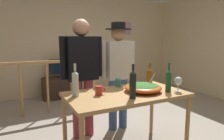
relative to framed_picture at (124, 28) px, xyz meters
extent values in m
plane|color=#9E9384|center=(-1.47, -2.68, -1.72)|extent=(7.76, 7.76, 0.00)
cube|color=beige|center=(-1.47, 0.06, -0.44)|extent=(5.97, 0.10, 2.57)
cube|color=beige|center=(1.52, -1.86, -0.44)|extent=(0.10, 4.11, 2.57)
cube|color=#C08FAF|center=(0.00, 0.00, 0.00)|extent=(0.46, 0.03, 0.34)
cylinder|color=#B2844C|center=(-2.82, -1.20, -1.24)|extent=(0.04, 0.04, 0.97)
cylinder|color=#B2844C|center=(-2.36, -1.20, -1.24)|extent=(0.04, 0.04, 0.97)
cylinder|color=#B2844C|center=(-1.90, -1.20, -1.24)|extent=(0.04, 0.04, 0.97)
cylinder|color=#B2844C|center=(-1.44, -1.20, -1.24)|extent=(0.04, 0.04, 0.97)
cube|color=#B2844C|center=(-2.82, -1.20, -0.73)|extent=(2.85, 0.07, 0.05)
cube|color=#B2844C|center=(-1.44, -1.20, -1.19)|extent=(0.10, 0.10, 1.07)
cube|color=#38281E|center=(-1.90, -0.29, -1.47)|extent=(0.90, 0.40, 0.50)
cube|color=black|center=(-1.90, -0.29, -1.21)|extent=(0.20, 0.12, 0.02)
cylinder|color=black|center=(-1.90, -0.29, -1.16)|extent=(0.03, 0.03, 0.08)
cube|color=black|center=(-1.90, -0.32, -0.95)|extent=(0.56, 0.06, 0.35)
cube|color=black|center=(-1.90, -0.35, -0.95)|extent=(0.52, 0.01, 0.31)
cube|color=#B2844C|center=(-1.77, -3.12, -0.94)|extent=(1.38, 0.75, 0.04)
cylinder|color=#B2844C|center=(-1.12, -3.45, -1.34)|extent=(0.05, 0.05, 0.76)
cylinder|color=#B2844C|center=(-2.41, -2.78, -1.34)|extent=(0.05, 0.05, 0.76)
cylinder|color=#B2844C|center=(-1.12, -2.78, -1.34)|extent=(0.05, 0.05, 0.76)
ellipsoid|color=#DB5B23|center=(-1.56, -3.16, -0.87)|extent=(0.44, 0.44, 0.09)
ellipsoid|color=#38702D|center=(-1.56, -3.16, -0.85)|extent=(0.36, 0.36, 0.04)
cylinder|color=silver|center=(-1.47, -3.16, -0.83)|extent=(0.16, 0.01, 0.22)
cylinder|color=silver|center=(-1.19, -3.34, -0.92)|extent=(0.08, 0.08, 0.01)
cylinder|color=silver|center=(-1.19, -3.34, -0.87)|extent=(0.01, 0.01, 0.08)
ellipsoid|color=silver|center=(-1.19, -3.34, -0.79)|extent=(0.09, 0.09, 0.10)
cylinder|color=brown|center=(-1.31, -2.96, -0.81)|extent=(0.08, 0.08, 0.21)
cone|color=brown|center=(-1.31, -2.96, -0.69)|extent=(0.08, 0.08, 0.04)
cylinder|color=brown|center=(-1.31, -2.96, -0.64)|extent=(0.03, 0.03, 0.07)
cylinder|color=black|center=(-1.81, -3.33, -0.79)|extent=(0.07, 0.07, 0.26)
cone|color=black|center=(-1.81, -3.33, -0.64)|extent=(0.07, 0.07, 0.03)
cylinder|color=black|center=(-1.81, -3.33, -0.59)|extent=(0.03, 0.03, 0.07)
cylinder|color=#1E5628|center=(-1.30, -3.30, -0.80)|extent=(0.07, 0.07, 0.23)
cone|color=#1E5628|center=(-1.30, -3.30, -0.67)|extent=(0.07, 0.07, 0.03)
cylinder|color=#1E5628|center=(-1.30, -3.30, -0.62)|extent=(0.03, 0.03, 0.08)
cylinder|color=silver|center=(-2.33, -2.99, -0.80)|extent=(0.07, 0.07, 0.25)
cone|color=silver|center=(-2.33, -2.99, -0.66)|extent=(0.07, 0.07, 0.03)
cylinder|color=silver|center=(-2.33, -2.99, -0.60)|extent=(0.03, 0.03, 0.08)
cylinder|color=teal|center=(-1.71, -2.82, -0.87)|extent=(0.07, 0.07, 0.10)
torus|color=teal|center=(-1.66, -2.82, -0.86)|extent=(0.05, 0.01, 0.05)
cylinder|color=#B7332D|center=(-2.08, -3.06, -0.87)|extent=(0.08, 0.08, 0.10)
torus|color=#B7332D|center=(-2.03, -3.06, -0.86)|extent=(0.05, 0.01, 0.05)
cylinder|color=#9E3842|center=(-1.96, -2.38, -1.30)|extent=(0.13, 0.13, 0.85)
cylinder|color=#9E3842|center=(-2.14, -2.39, -1.30)|extent=(0.13, 0.13, 0.85)
cube|color=black|center=(-2.05, -2.39, -0.57)|extent=(0.43, 0.23, 0.60)
cylinder|color=black|center=(-1.79, -2.38, -0.55)|extent=(0.09, 0.09, 0.57)
cylinder|color=black|center=(-2.31, -2.39, -0.55)|extent=(0.09, 0.09, 0.57)
sphere|color=tan|center=(-2.05, -2.39, -0.15)|extent=(0.23, 0.23, 0.23)
cylinder|color=#3D5684|center=(-1.39, -2.39, -1.32)|extent=(0.13, 0.13, 0.81)
cylinder|color=#3D5684|center=(-1.57, -2.38, -1.32)|extent=(0.13, 0.13, 0.81)
cube|color=beige|center=(-1.48, -2.39, -0.62)|extent=(0.39, 0.23, 0.58)
cylinder|color=beige|center=(-1.24, -2.39, -0.61)|extent=(0.09, 0.09, 0.55)
cylinder|color=beige|center=(-1.72, -2.38, -0.61)|extent=(0.09, 0.09, 0.55)
sphere|color=tan|center=(-1.48, -2.39, -0.22)|extent=(0.22, 0.22, 0.22)
cylinder|color=black|center=(-1.48, -2.39, -0.16)|extent=(0.40, 0.40, 0.01)
cylinder|color=black|center=(-1.48, -2.39, -0.11)|extent=(0.21, 0.21, 0.10)
camera|label=1|loc=(-2.90, -5.01, -0.30)|focal=31.58mm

